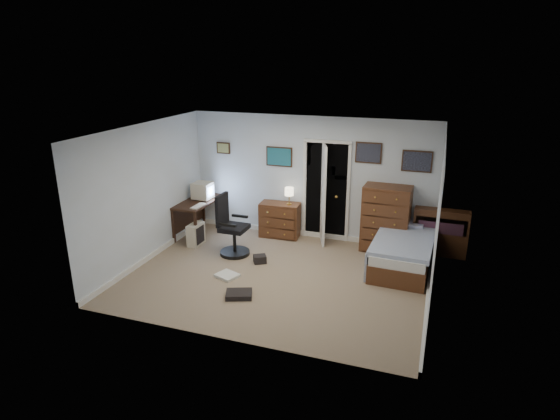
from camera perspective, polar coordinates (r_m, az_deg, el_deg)
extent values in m
cube|color=gray|center=(8.14, -0.34, -8.11)|extent=(5.00, 4.00, 0.02)
cube|color=black|center=(9.86, -9.87, 1.00)|extent=(0.63, 1.30, 0.04)
cube|color=black|center=(9.63, -12.87, -1.95)|extent=(0.05, 0.05, 0.70)
cube|color=black|center=(9.36, -10.24, -2.35)|extent=(0.05, 0.05, 0.70)
cube|color=black|center=(10.59, -9.33, 0.16)|extent=(0.05, 0.05, 0.70)
cube|color=black|center=(10.35, -6.87, -0.16)|extent=(0.05, 0.05, 0.70)
cube|color=black|center=(10.10, -11.12, -0.59)|extent=(0.06, 1.18, 0.49)
cube|color=beige|center=(9.91, -9.42, 2.38)|extent=(0.38, 0.37, 0.33)
cube|color=#8CB2F2|center=(9.82, -8.45, 2.28)|extent=(0.02, 0.28, 0.22)
cube|color=beige|center=(9.96, -9.37, 1.40)|extent=(0.25, 0.25, 0.02)
cube|color=beige|center=(9.47, -9.93, 0.48)|extent=(0.16, 0.40, 0.02)
cube|color=beige|center=(9.47, -10.23, -2.93)|extent=(0.21, 0.42, 0.44)
cube|color=black|center=(9.42, -9.69, -3.02)|extent=(0.01, 0.30, 0.34)
cylinder|color=black|center=(9.00, -5.51, -5.18)|extent=(0.58, 0.58, 0.07)
cylinder|color=black|center=(8.91, -5.56, -3.77)|extent=(0.07, 0.07, 0.43)
cube|color=black|center=(8.82, -5.61, -2.20)|extent=(0.49, 0.49, 0.09)
cube|color=black|center=(8.81, -7.08, 0.05)|extent=(0.07, 0.44, 0.60)
cube|color=black|center=(8.55, -6.40, -1.82)|extent=(0.33, 0.06, 0.04)
cube|color=black|center=(8.99, -4.92, -0.74)|extent=(0.33, 0.06, 0.04)
cube|color=maroon|center=(10.72, -8.17, 0.81)|extent=(0.17, 0.17, 0.83)
cube|color=brown|center=(9.71, -0.02, -1.21)|extent=(0.84, 0.45, 0.72)
cylinder|color=gold|center=(9.53, 1.12, 0.76)|extent=(0.11, 0.11, 0.02)
cylinder|color=gold|center=(9.50, 1.12, 1.38)|extent=(0.02, 0.02, 0.22)
cylinder|color=beige|center=(9.45, 1.13, 2.27)|extent=(0.19, 0.19, 0.16)
cube|color=black|center=(9.76, 6.09, 2.72)|extent=(0.90, 0.60, 2.00)
cube|color=white|center=(9.56, 3.01, 2.46)|extent=(0.06, 0.05, 2.00)
cube|color=white|center=(9.36, 8.31, 1.94)|extent=(0.06, 0.05, 2.00)
cube|color=white|center=(9.22, 5.83, 8.31)|extent=(0.96, 0.05, 0.06)
cube|color=white|center=(9.36, 5.22, 2.06)|extent=(0.31, 0.77, 2.00)
sphere|color=gold|center=(9.15, 6.86, 1.62)|extent=(0.06, 0.06, 0.06)
cube|color=brown|center=(9.15, 12.78, -1.05)|extent=(0.90, 0.56, 1.29)
cube|color=brown|center=(9.30, 18.95, -2.59)|extent=(1.00, 0.28, 0.90)
cube|color=black|center=(9.17, 19.03, -1.76)|extent=(0.92, 0.13, 0.30)
cube|color=maroon|center=(9.19, 19.01, -1.99)|extent=(0.80, 0.14, 0.22)
cube|color=brown|center=(8.70, 14.74, -5.66)|extent=(1.02, 1.92, 0.33)
cube|color=white|center=(8.61, 14.88, -4.15)|extent=(0.98, 1.88, 0.17)
cube|color=#566AA1|center=(8.48, 14.85, -3.74)|extent=(1.07, 1.64, 0.09)
cube|color=#566AA1|center=(8.64, 11.44, -4.88)|extent=(0.11, 1.59, 0.51)
cube|color=#777ABF|center=(9.21, 15.52, -1.76)|extent=(0.53, 0.38, 0.12)
cube|color=#331E11|center=(10.02, -6.92, 7.52)|extent=(0.30, 0.03, 0.24)
cube|color=#8C8F4E|center=(10.01, -6.96, 7.50)|extent=(0.25, 0.01, 0.19)
cube|color=#331E11|center=(9.57, -0.09, 6.52)|extent=(0.55, 0.03, 0.40)
cube|color=#0B3750|center=(9.55, -0.13, 6.50)|extent=(0.50, 0.01, 0.35)
cube|color=#331E11|center=(9.11, 10.74, 6.87)|extent=(0.50, 0.03, 0.40)
cube|color=black|center=(9.09, 10.72, 6.85)|extent=(0.45, 0.01, 0.35)
cube|color=#331E11|center=(9.05, 16.36, 5.72)|extent=(0.55, 0.03, 0.40)
cube|color=black|center=(9.03, 16.36, 5.70)|extent=(0.50, 0.01, 0.35)
cube|color=black|center=(7.50, -5.03, -10.21)|extent=(0.49, 0.43, 0.08)
cube|color=silver|center=(8.14, -6.45, -7.94)|extent=(0.44, 0.41, 0.05)
cube|color=black|center=(8.60, -2.47, -6.00)|extent=(0.29, 0.27, 0.14)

